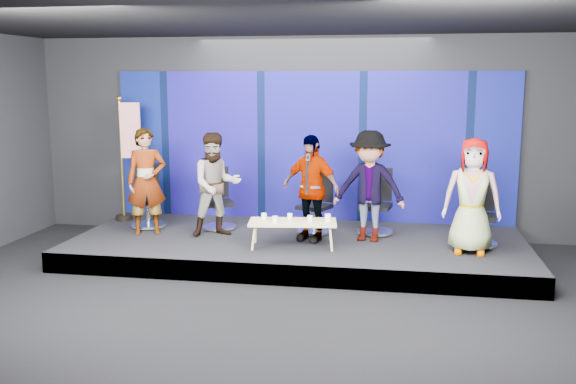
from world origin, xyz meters
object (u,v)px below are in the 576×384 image
coffee_table (293,223)px  mug_d (310,218)px  panelist_e (472,196)px  mug_e (328,217)px  chair_b (219,209)px  mug_a (264,216)px  panelist_b (216,185)px  chair_c (316,213)px  panelist_c (311,188)px  chair_d (376,212)px  chair_e (479,223)px  panelist_a (146,182)px  mug_b (275,219)px  mug_c (290,216)px  flag_stand (128,155)px  chair_a (148,207)px  panelist_d (369,186)px

coffee_table → mug_d: size_ratio=15.31×
panelist_e → mug_e: (-2.05, -0.02, -0.38)m
chair_b → coffee_table: bearing=-62.1°
mug_a → panelist_b: bearing=152.0°
chair_c → panelist_c: bearing=-70.3°
panelist_c → mug_a: size_ratio=17.45×
chair_b → panelist_b: panelist_b is taller
chair_d → mug_d: chair_d is taller
chair_e → mug_d: (-2.48, -0.57, 0.10)m
panelist_a → mug_e: bearing=-30.3°
chair_c → panelist_a: bearing=-146.7°
panelist_c → chair_e: 2.58m
chair_b → panelist_e: bearing=-39.5°
chair_b → chair_d: (2.60, 0.10, 0.01)m
chair_e → panelist_b: bearing=-172.6°
mug_a → mug_b: 0.28m
chair_e → mug_a: bearing=-164.0°
chair_c → panelist_e: size_ratio=0.61×
mug_a → mug_b: bearing=-42.6°
mug_a → mug_d: (0.70, -0.02, -0.00)m
mug_c → flag_stand: size_ratio=0.04×
chair_c → mug_c: bearing=-86.1°
chair_a → chair_b: (1.21, 0.09, -0.01)m
panelist_d → coffee_table: 1.33m
panelist_c → mug_d: bearing=-60.8°
chair_d → mug_a: chair_d is taller
chair_e → panelist_e: bearing=-104.2°
chair_a → chair_d: same height
mug_c → mug_e: mug_e is taller
chair_b → panelist_c: (1.62, -0.53, 0.49)m
chair_a → chair_e: (5.36, -0.31, -0.01)m
panelist_a → mug_d: 2.76m
chair_d → mug_e: 1.20m
panelist_c → panelist_e: panelist_e is taller
chair_d → chair_e: chair_d is taller
chair_e → mug_d: 2.54m
mug_a → panelist_e: bearing=1.6°
panelist_e → mug_c: panelist_e is taller
coffee_table → panelist_c: bearing=66.7°
coffee_table → mug_d: 0.27m
mug_c → chair_c: bearing=71.9°
panelist_d → coffee_table: (-1.09, -0.59, -0.49)m
panelist_a → coffee_table: bearing=-33.8°
mug_c → flag_stand: (-3.08, 1.22, 0.72)m
chair_c → flag_stand: bearing=-164.2°
mug_b → flag_stand: bearing=153.0°
panelist_d → mug_d: size_ratio=19.38×
mug_d → flag_stand: (-3.40, 1.31, 0.72)m
flag_stand → chair_c: bearing=-15.5°
mug_e → coffee_table: bearing=-169.3°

